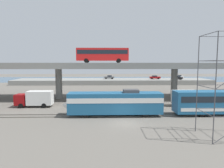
{
  "coord_description": "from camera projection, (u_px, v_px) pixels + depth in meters",
  "views": [
    {
      "loc": [
        -2.52,
        -27.39,
        8.27
      ],
      "look_at": [
        -1.13,
        21.38,
        3.26
      ],
      "focal_mm": 32.51,
      "sensor_mm": 36.0,
      "label": 1
    }
  ],
  "objects": [
    {
      "name": "ground_plane",
      "position": [
        124.0,
        123.0,
        28.15
      ],
      "size": [
        260.0,
        260.0,
        0.0
      ],
      "primitive_type": "plane",
      "color": "#605B54"
    },
    {
      "name": "rail_strip_near",
      "position": [
        123.0,
        116.0,
        31.37
      ],
      "size": [
        110.0,
        0.12,
        0.12
      ],
      "primitive_type": "cube",
      "color": "#59544C",
      "rests_on": "ground_plane"
    },
    {
      "name": "rail_strip_far",
      "position": [
        122.0,
        114.0,
        32.87
      ],
      "size": [
        110.0,
        0.12,
        0.12
      ],
      "primitive_type": "cube",
      "color": "#59544C",
      "rests_on": "ground_plane"
    },
    {
      "name": "train_locomotive",
      "position": [
        110.0,
        102.0,
        31.85
      ],
      "size": [
        15.61,
        3.04,
        4.18
      ],
      "rotation": [
        0.0,
        0.0,
        3.14
      ],
      "color": "#1E5984",
      "rests_on": "ground_plane"
    },
    {
      "name": "highway_overpass",
      "position": [
        117.0,
        66.0,
        47.27
      ],
      "size": [
        96.0,
        11.19,
        8.36
      ],
      "color": "gray",
      "rests_on": "ground_plane"
    },
    {
      "name": "transit_bus_on_overpass",
      "position": [
        102.0,
        54.0,
        47.32
      ],
      "size": [
        12.0,
        2.68,
        3.4
      ],
      "rotation": [
        0.0,
        0.0,
        3.14
      ],
      "color": "red",
      "rests_on": "highway_overpass"
    },
    {
      "name": "service_truck_west",
      "position": [
        189.0,
        98.0,
        39.2
      ],
      "size": [
        6.8,
        2.46,
        3.04
      ],
      "color": "navy",
      "rests_on": "ground_plane"
    },
    {
      "name": "service_truck_east",
      "position": [
        35.0,
        98.0,
        38.36
      ],
      "size": [
        6.8,
        2.46,
        3.04
      ],
      "rotation": [
        0.0,
        0.0,
        3.14
      ],
      "color": "maroon",
      "rests_on": "ground_plane"
    },
    {
      "name": "scaffolding_tower",
      "position": [
        224.0,
        83.0,
        22.06
      ],
      "size": [
        4.12,
        4.12,
        11.45
      ],
      "color": "#47474C",
      "rests_on": "ground_plane"
    },
    {
      "name": "pier_parking_lot",
      "position": [
        112.0,
        81.0,
        82.75
      ],
      "size": [
        77.9,
        13.53,
        1.79
      ],
      "primitive_type": "cube",
      "color": "gray",
      "rests_on": "ground_plane"
    },
    {
      "name": "parked_car_0",
      "position": [
        109.0,
        77.0,
        83.75
      ],
      "size": [
        4.09,
        1.89,
        1.5
      ],
      "rotation": [
        0.0,
        0.0,
        3.14
      ],
      "color": "#515459",
      "rests_on": "pier_parking_lot"
    },
    {
      "name": "parked_car_1",
      "position": [
        178.0,
        77.0,
        86.64
      ],
      "size": [
        4.42,
        1.96,
        1.5
      ],
      "rotation": [
        0.0,
        0.0,
        3.14
      ],
      "color": "silver",
      "rests_on": "pier_parking_lot"
    },
    {
      "name": "parked_car_2",
      "position": [
        177.0,
        78.0,
        80.11
      ],
      "size": [
        4.0,
        1.87,
        1.5
      ],
      "rotation": [
        0.0,
        0.0,
        3.14
      ],
      "color": "black",
      "rests_on": "pier_parking_lot"
    },
    {
      "name": "parked_car_3",
      "position": [
        155.0,
        77.0,
        82.87
      ],
      "size": [
        4.24,
        1.86,
        1.5
      ],
      "color": "maroon",
      "rests_on": "pier_parking_lot"
    },
    {
      "name": "harbor_water",
      "position": [
        111.0,
        79.0,
        105.71
      ],
      "size": [
        140.0,
        36.0,
        0.01
      ],
      "primitive_type": "cube",
      "color": "#2D5170",
      "rests_on": "ground_plane"
    }
  ]
}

